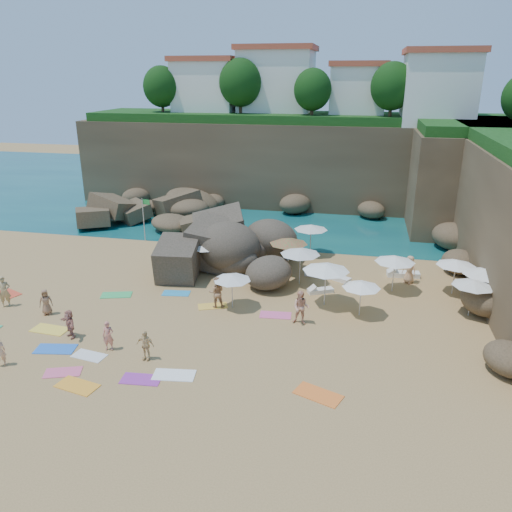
% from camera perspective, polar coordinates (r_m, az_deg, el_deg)
% --- Properties ---
extents(ground, '(120.00, 120.00, 0.00)m').
position_cam_1_polar(ground, '(28.78, -5.17, -5.47)').
color(ground, tan).
rests_on(ground, ground).
extents(seawater, '(120.00, 120.00, 0.00)m').
position_cam_1_polar(seawater, '(56.68, 3.74, 7.45)').
color(seawater, '#0C4751').
rests_on(seawater, ground).
extents(cliff_back, '(44.00, 8.00, 8.00)m').
position_cam_1_polar(cliff_back, '(50.79, 5.27, 10.52)').
color(cliff_back, brown).
rests_on(cliff_back, ground).
extents(cliff_corner, '(10.00, 12.00, 8.00)m').
position_cam_1_polar(cliff_corner, '(46.42, 23.35, 8.07)').
color(cliff_corner, brown).
rests_on(cliff_corner, ground).
extents(rock_promontory, '(12.00, 7.00, 2.00)m').
position_cam_1_polar(rock_promontory, '(46.59, -12.44, 4.22)').
color(rock_promontory, brown).
rests_on(rock_promontory, ground).
extents(clifftop_buildings, '(28.48, 9.48, 7.00)m').
position_cam_1_polar(clifftop_buildings, '(50.79, 6.79, 18.69)').
color(clifftop_buildings, white).
rests_on(clifftop_buildings, cliff_back).
extents(clifftop_trees, '(35.60, 23.82, 4.40)m').
position_cam_1_polar(clifftop_trees, '(44.38, 8.41, 18.45)').
color(clifftop_trees, '#11380F').
rests_on(clifftop_trees, ground).
extents(marina_masts, '(3.10, 0.10, 6.00)m').
position_cam_1_polar(marina_masts, '(60.67, -12.08, 10.78)').
color(marina_masts, white).
rests_on(marina_masts, ground).
extents(rock_outcrop, '(9.96, 8.55, 3.39)m').
position_cam_1_polar(rock_outcrop, '(33.70, -3.56, -1.49)').
color(rock_outcrop, brown).
rests_on(rock_outcrop, ground).
extents(flag_pole, '(0.66, 0.17, 3.40)m').
position_cam_1_polar(flag_pole, '(39.71, -12.63, 4.72)').
color(flag_pole, silver).
rests_on(flag_pole, ground).
extents(parasol_0, '(2.37, 2.37, 2.24)m').
position_cam_1_polar(parasol_0, '(32.35, -5.65, 1.40)').
color(parasol_0, silver).
rests_on(parasol_0, ground).
extents(parasol_1, '(2.40, 2.40, 2.27)m').
position_cam_1_polar(parasol_1, '(35.90, 6.31, 3.31)').
color(parasol_1, silver).
rests_on(parasol_1, ground).
extents(parasol_2, '(2.38, 2.38, 2.25)m').
position_cam_1_polar(parasol_2, '(30.65, 15.62, -0.35)').
color(parasol_2, silver).
rests_on(parasol_2, ground).
extents(parasol_3, '(2.27, 2.27, 2.15)m').
position_cam_1_polar(parasol_3, '(31.48, 21.91, -0.72)').
color(parasol_3, silver).
rests_on(parasol_3, ground).
extents(parasol_4, '(2.37, 2.37, 2.24)m').
position_cam_1_polar(parasol_4, '(30.43, 24.70, -1.66)').
color(parasol_4, silver).
rests_on(parasol_4, ground).
extents(parasol_5, '(2.47, 2.47, 2.34)m').
position_cam_1_polar(parasol_5, '(30.70, 5.09, 0.54)').
color(parasol_5, silver).
rests_on(parasol_5, ground).
extents(parasol_6, '(2.50, 2.50, 2.37)m').
position_cam_1_polar(parasol_6, '(32.46, 3.75, 1.73)').
color(parasol_6, silver).
rests_on(parasol_6, ground).
extents(parasol_7, '(2.63, 2.63, 2.49)m').
position_cam_1_polar(parasol_7, '(27.94, 8.02, -1.29)').
color(parasol_7, silver).
rests_on(parasol_7, ground).
extents(parasol_8, '(2.21, 2.21, 2.09)m').
position_cam_1_polar(parasol_8, '(28.97, 23.59, -2.84)').
color(parasol_8, silver).
rests_on(parasol_8, ground).
extents(parasol_9, '(2.12, 2.12, 2.01)m').
position_cam_1_polar(parasol_9, '(27.52, -2.77, -2.44)').
color(parasol_9, silver).
rests_on(parasol_9, ground).
extents(parasol_11, '(2.07, 2.07, 1.96)m').
position_cam_1_polar(parasol_11, '(27.22, 11.96, -3.24)').
color(parasol_11, silver).
rests_on(parasol_11, ground).
extents(lounger_0, '(1.85, 0.66, 0.28)m').
position_cam_1_polar(lounger_0, '(34.55, 2.16, -0.66)').
color(lounger_0, silver).
rests_on(lounger_0, ground).
extents(lounger_1, '(1.80, 1.10, 0.27)m').
position_cam_1_polar(lounger_1, '(32.82, 8.11, -2.02)').
color(lounger_1, silver).
rests_on(lounger_1, ground).
extents(lounger_2, '(2.11, 0.87, 0.32)m').
position_cam_1_polar(lounger_2, '(33.75, 16.46, -2.00)').
color(lounger_2, white).
rests_on(lounger_2, ground).
extents(lounger_3, '(1.87, 0.90, 0.28)m').
position_cam_1_polar(lounger_3, '(32.62, 7.22, -2.10)').
color(lounger_3, white).
rests_on(lounger_3, ground).
extents(lounger_4, '(1.80, 1.37, 0.27)m').
position_cam_1_polar(lounger_4, '(32.27, 9.30, -2.48)').
color(lounger_4, white).
rests_on(lounger_4, ground).
extents(lounger_5, '(1.62, 1.17, 0.24)m').
position_cam_1_polar(lounger_5, '(30.30, 7.37, -3.95)').
color(lounger_5, white).
rests_on(lounger_5, ground).
extents(towel_0, '(2.02, 1.25, 0.03)m').
position_cam_1_polar(towel_0, '(26.07, -21.94, -9.82)').
color(towel_0, blue).
rests_on(towel_0, ground).
extents(towel_1, '(1.75, 1.26, 0.03)m').
position_cam_1_polar(towel_1, '(24.11, -21.20, -12.29)').
color(towel_1, '#E85A82').
rests_on(towel_1, ground).
extents(towel_2, '(1.95, 1.25, 0.03)m').
position_cam_1_polar(towel_2, '(22.99, -19.75, -13.79)').
color(towel_2, '#FD9F28').
rests_on(towel_2, ground).
extents(towel_4, '(1.95, 1.07, 0.03)m').
position_cam_1_polar(towel_4, '(28.00, -22.47, -7.77)').
color(towel_4, yellow).
rests_on(towel_4, ground).
extents(towel_5, '(1.68, 1.02, 0.03)m').
position_cam_1_polar(towel_5, '(24.96, -18.53, -10.76)').
color(towel_5, white).
rests_on(towel_5, ground).
extents(towel_6, '(1.79, 1.01, 0.03)m').
position_cam_1_polar(towel_6, '(22.66, -13.00, -13.56)').
color(towel_6, purple).
rests_on(towel_6, ground).
extents(towel_7, '(1.81, 1.37, 0.03)m').
position_cam_1_polar(towel_7, '(33.45, -26.43, -3.83)').
color(towel_7, '#E04227').
rests_on(towel_7, ground).
extents(towel_8, '(1.72, 1.03, 0.03)m').
position_cam_1_polar(towel_8, '(30.34, -9.11, -4.22)').
color(towel_8, '#289BD9').
rests_on(towel_8, ground).
extents(towel_9, '(1.77, 1.00, 0.03)m').
position_cam_1_polar(towel_9, '(27.38, 2.24, -6.76)').
color(towel_9, '#E85A97').
rests_on(towel_9, ground).
extents(towel_10, '(2.15, 1.61, 0.03)m').
position_cam_1_polar(towel_10, '(21.37, 7.12, -15.43)').
color(towel_10, orange).
rests_on(towel_10, ground).
extents(towel_11, '(1.96, 1.35, 0.03)m').
position_cam_1_polar(towel_11, '(30.87, -15.66, -4.31)').
color(towel_11, '#33B45B').
rests_on(towel_11, ground).
extents(towel_12, '(1.83, 1.38, 0.03)m').
position_cam_1_polar(towel_12, '(28.48, -4.97, -5.71)').
color(towel_12, gold).
rests_on(towel_12, ground).
extents(towel_13, '(1.94, 1.15, 0.03)m').
position_cam_1_polar(towel_13, '(22.66, -9.35, -13.28)').
color(towel_13, white).
rests_on(towel_13, ground).
extents(person_stand_0, '(0.80, 0.73, 1.83)m').
position_cam_1_polar(person_stand_0, '(31.35, -26.83, -3.64)').
color(person_stand_0, tan).
rests_on(person_stand_0, ground).
extents(person_stand_1, '(1.06, 0.93, 1.83)m').
position_cam_1_polar(person_stand_1, '(28.00, -4.53, -4.14)').
color(person_stand_1, '#AB7C55').
rests_on(person_stand_1, ground).
extents(person_stand_2, '(1.27, 0.64, 1.90)m').
position_cam_1_polar(person_stand_2, '(37.30, 2.14, 2.24)').
color(person_stand_2, tan).
rests_on(person_stand_2, ground).
extents(person_stand_3, '(0.86, 1.02, 1.64)m').
position_cam_1_polar(person_stand_3, '(31.08, 0.19, -1.73)').
color(person_stand_3, '#A46D52').
rests_on(person_stand_3, ground).
extents(person_stand_4, '(0.99, 0.86, 1.79)m').
position_cam_1_polar(person_stand_4, '(32.59, 17.12, -1.47)').
color(person_stand_4, tan).
rests_on(person_stand_4, ground).
extents(person_stand_5, '(1.49, 0.63, 1.56)m').
position_cam_1_polar(person_stand_5, '(38.53, -1.83, 2.57)').
color(person_stand_5, '#A46D52').
rests_on(person_stand_5, ground).
extents(person_lie_1, '(0.94, 1.50, 0.35)m').
position_cam_1_polar(person_lie_1, '(23.93, -12.44, -11.10)').
color(person_lie_1, '#E5C182').
rests_on(person_lie_1, ground).
extents(person_lie_2, '(1.31, 1.58, 0.38)m').
position_cam_1_polar(person_lie_2, '(29.69, -22.75, -5.83)').
color(person_lie_2, '#8C6246').
rests_on(person_lie_2, ground).
extents(person_lie_3, '(1.95, 1.97, 0.39)m').
position_cam_1_polar(person_lie_3, '(26.79, -20.39, -8.34)').
color(person_lie_3, '#BA7461').
rests_on(person_lie_3, ground).
extents(person_lie_4, '(0.81, 1.52, 0.35)m').
position_cam_1_polar(person_lie_4, '(25.10, -16.41, -9.91)').
color(person_lie_4, tan).
rests_on(person_lie_4, ground).
extents(person_lie_5, '(1.00, 1.87, 0.69)m').
position_cam_1_polar(person_lie_5, '(26.45, 5.13, -7.06)').
color(person_lie_5, '#E19E80').
rests_on(person_lie_5, ground).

